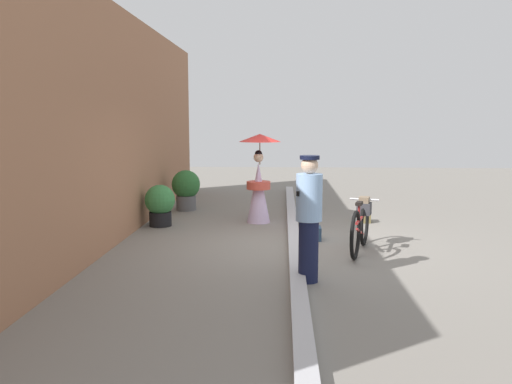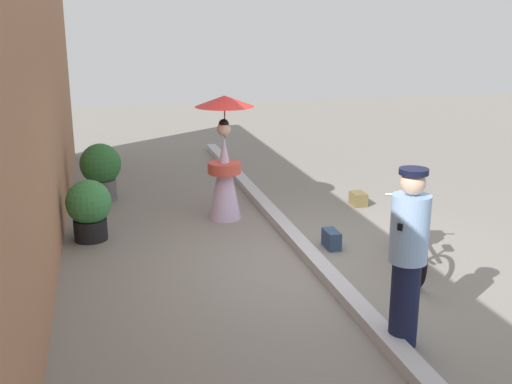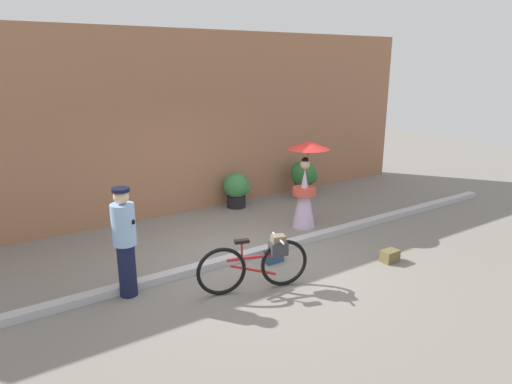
{
  "view_description": "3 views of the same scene",
  "coord_description": "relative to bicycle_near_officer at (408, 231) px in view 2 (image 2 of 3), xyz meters",
  "views": [
    {
      "loc": [
        -8.92,
        0.2,
        2.11
      ],
      "look_at": [
        0.5,
        0.68,
        0.83
      ],
      "focal_mm": 37.45,
      "sensor_mm": 36.0,
      "label": 1
    },
    {
      "loc": [
        -6.7,
        2.4,
        2.88
      ],
      "look_at": [
        0.29,
        0.64,
        0.85
      ],
      "focal_mm": 43.28,
      "sensor_mm": 36.0,
      "label": 2
    },
    {
      "loc": [
        -3.94,
        -6.29,
        3.35
      ],
      "look_at": [
        0.37,
        0.15,
        1.14
      ],
      "focal_mm": 31.98,
      "sensor_mm": 36.0,
      "label": 3
    }
  ],
  "objects": [
    {
      "name": "backpack_on_pavement",
      "position": [
        2.48,
        -0.45,
        -0.33
      ],
      "size": [
        0.3,
        0.21,
        0.21
      ],
      "color": "brown",
      "rests_on": "ground_plane"
    },
    {
      "name": "ground_plane",
      "position": [
        0.41,
        1.06,
        -0.44
      ],
      "size": [
        30.0,
        30.0,
        0.0
      ],
      "primitive_type": "plane",
      "color": "gray"
    },
    {
      "name": "sidewalk_curb",
      "position": [
        0.41,
        1.06,
        -0.38
      ],
      "size": [
        14.0,
        0.2,
        0.12
      ],
      "primitive_type": "cube",
      "color": "#B2B2B7",
      "rests_on": "ground_plane"
    },
    {
      "name": "person_with_parasol",
      "position": [
        2.36,
        1.75,
        0.5
      ],
      "size": [
        0.86,
        0.86,
        1.82
      ],
      "color": "silver",
      "rests_on": "ground_plane"
    },
    {
      "name": "potted_plant_small",
      "position": [
        1.89,
        3.69,
        0.01
      ],
      "size": [
        0.62,
        0.6,
        0.83
      ],
      "color": "black",
      "rests_on": "ground_plane"
    },
    {
      "name": "building_wall",
      "position": [
        0.41,
        4.27,
        1.58
      ],
      "size": [
        14.0,
        0.4,
        4.04
      ],
      "primitive_type": "cube",
      "color": "#9E6B4C",
      "rests_on": "ground_plane"
    },
    {
      "name": "person_officer",
      "position": [
        -1.7,
        0.92,
        0.44
      ],
      "size": [
        0.34,
        0.34,
        1.66
      ],
      "color": "#141938",
      "rests_on": "ground_plane"
    },
    {
      "name": "potted_plant_by_door",
      "position": [
        3.8,
        3.51,
        0.08
      ],
      "size": [
        0.68,
        0.66,
        0.94
      ],
      "color": "#59595B",
      "rests_on": "ground_plane"
    },
    {
      "name": "bicycle_near_officer",
      "position": [
        0.0,
        0.0,
        0.0
      ],
      "size": [
        1.68,
        0.62,
        0.84
      ],
      "color": "black",
      "rests_on": "ground_plane"
    },
    {
      "name": "backpack_spare",
      "position": [
        0.78,
        0.66,
        -0.32
      ],
      "size": [
        0.33,
        0.16,
        0.24
      ],
      "color": "navy",
      "rests_on": "ground_plane"
    }
  ]
}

